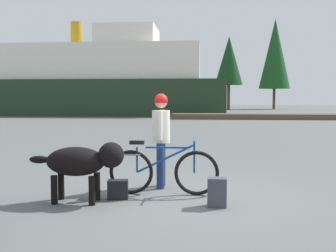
# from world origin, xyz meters

# --- Properties ---
(ground_plane) EXTENTS (160.00, 160.00, 0.00)m
(ground_plane) POSITION_xyz_m (0.00, 0.00, 0.00)
(ground_plane) COLOR #595B5B
(bicycle) EXTENTS (1.84, 0.44, 0.92)m
(bicycle) POSITION_xyz_m (-0.26, 0.09, 0.40)
(bicycle) COLOR black
(bicycle) RESTS_ON ground_plane
(person_cyclist) EXTENTS (0.32, 0.53, 1.69)m
(person_cyclist) POSITION_xyz_m (-0.34, 0.61, 1.01)
(person_cyclist) COLOR navy
(person_cyclist) RESTS_ON ground_plane
(dog) EXTENTS (1.49, 0.53, 0.94)m
(dog) POSITION_xyz_m (-1.44, -0.50, 0.63)
(dog) COLOR black
(dog) RESTS_ON ground_plane
(backpack) EXTENTS (0.28, 0.20, 0.43)m
(backpack) POSITION_xyz_m (0.61, -0.56, 0.22)
(backpack) COLOR #3F3F4C
(backpack) RESTS_ON ground_plane
(handbag_pannier) EXTENTS (0.34, 0.22, 0.31)m
(handbag_pannier) POSITION_xyz_m (-0.94, -0.25, 0.15)
(handbag_pannier) COLOR black
(handbag_pannier) RESTS_ON ground_plane
(dock_pier) EXTENTS (17.99, 2.19, 0.40)m
(dock_pier) POSITION_xyz_m (7.12, 23.58, 0.20)
(dock_pier) COLOR brown
(dock_pier) RESTS_ON ground_plane
(ferry_boat) EXTENTS (22.53, 8.74, 8.81)m
(ferry_boat) POSITION_xyz_m (-8.75, 30.24, 3.11)
(ferry_boat) COLOR #1E331E
(ferry_boat) RESTS_ON ground_plane
(pine_tree_far_left) EXTENTS (3.25, 3.25, 8.67)m
(pine_tree_far_left) POSITION_xyz_m (-11.23, 46.62, 5.48)
(pine_tree_far_left) COLOR #4C331E
(pine_tree_far_left) RESTS_ON ground_plane
(pine_tree_center) EXTENTS (3.69, 3.69, 9.78)m
(pine_tree_center) POSITION_xyz_m (3.96, 46.22, 6.54)
(pine_tree_center) COLOR #4C331E
(pine_tree_center) RESTS_ON ground_plane
(pine_tree_far_right) EXTENTS (4.31, 4.31, 12.67)m
(pine_tree_far_right) POSITION_xyz_m (10.60, 49.82, 7.79)
(pine_tree_far_right) COLOR #4C331E
(pine_tree_far_right) RESTS_ON ground_plane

